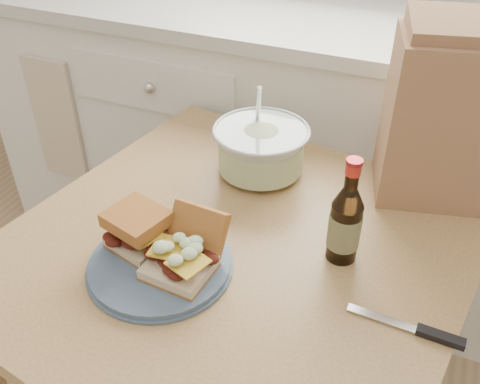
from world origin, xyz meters
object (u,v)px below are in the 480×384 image
at_px(dining_table, 235,282).
at_px(paper_bag, 454,121).
at_px(coleslaw_bowl, 261,151).
at_px(plate, 160,265).
at_px(beer_bottle, 345,223).

bearing_deg(dining_table, paper_bag, 54.56).
bearing_deg(coleslaw_bowl, dining_table, -79.55).
distance_m(dining_table, plate, 0.19).
xyz_separation_m(beer_bottle, paper_bag, (0.14, 0.30, 0.10)).
height_order(coleslaw_bowl, beer_bottle, same).
distance_m(plate, paper_bag, 0.67).
bearing_deg(paper_bag, coleslaw_bowl, 178.58).
bearing_deg(plate, beer_bottle, 28.66).
bearing_deg(paper_bag, dining_table, -148.53).
relative_size(coleslaw_bowl, paper_bag, 0.62).
height_order(coleslaw_bowl, paper_bag, paper_bag).
xyz_separation_m(plate, beer_bottle, (0.31, 0.17, 0.08)).
relative_size(dining_table, coleslaw_bowl, 4.48).
bearing_deg(beer_bottle, coleslaw_bowl, 163.07).
bearing_deg(dining_table, plate, -122.20).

